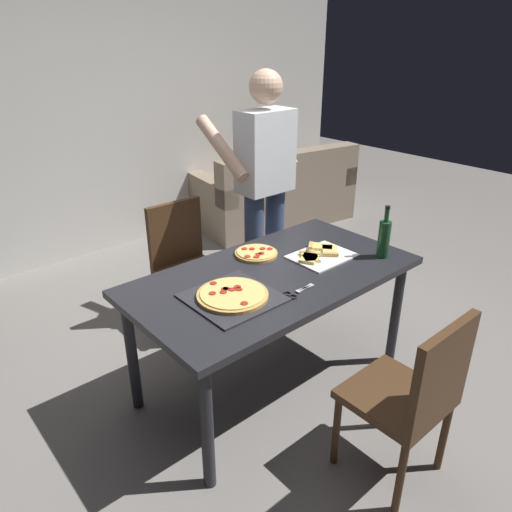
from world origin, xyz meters
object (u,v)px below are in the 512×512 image
at_px(kitchen_scissors, 295,293).
at_px(second_pizza_plain, 256,253).
at_px(wine_bottle, 384,238).
at_px(chair_far_side, 185,258).
at_px(pepperoni_pizza_on_tray, 232,296).
at_px(chair_near_camera, 414,392).
at_px(couch, 276,197).
at_px(person_serving_pizza, 264,184).
at_px(dining_table, 274,285).

xyz_separation_m(kitchen_scissors, second_pizza_plain, (0.16, 0.48, 0.01)).
height_order(wine_bottle, kitchen_scissors, wine_bottle).
xyz_separation_m(chair_far_side, kitchen_scissors, (-0.08, -1.16, 0.24)).
height_order(pepperoni_pizza_on_tray, kitchen_scissors, pepperoni_pizza_on_tray).
relative_size(chair_near_camera, chair_far_side, 1.00).
xyz_separation_m(chair_near_camera, couch, (1.89, 2.90, -0.21)).
height_order(chair_far_side, second_pizza_plain, chair_far_side).
bearing_deg(person_serving_pizza, kitchen_scissors, -123.47).
xyz_separation_m(chair_near_camera, kitchen_scissors, (-0.08, 0.68, 0.24)).
distance_m(pepperoni_pizza_on_tray, kitchen_scissors, 0.32).
bearing_deg(person_serving_pizza, couch, 43.79).
distance_m(pepperoni_pizza_on_tray, second_pizza_plain, 0.53).
distance_m(dining_table, chair_far_side, 0.93).
height_order(person_serving_pizza, wine_bottle, person_serving_pizza).
bearing_deg(couch, chair_near_camera, -123.07).
xyz_separation_m(person_serving_pizza, pepperoni_pizza_on_tray, (-0.89, -0.77, -0.23)).
bearing_deg(second_pizza_plain, wine_bottle, -42.75).
distance_m(kitchen_scissors, second_pizza_plain, 0.51).
distance_m(dining_table, wine_bottle, 0.71).
distance_m(chair_far_side, pepperoni_pizza_on_tray, 1.08).
xyz_separation_m(chair_far_side, couch, (1.89, 1.07, -0.21)).
bearing_deg(chair_far_side, chair_near_camera, -90.00).
distance_m(pepperoni_pizza_on_tray, wine_bottle, 1.00).
xyz_separation_m(chair_far_side, second_pizza_plain, (0.08, -0.68, 0.25)).
bearing_deg(chair_far_side, pepperoni_pizza_on_tray, -109.33).
distance_m(dining_table, pepperoni_pizza_on_tray, 0.37).
relative_size(couch, second_pizza_plain, 7.09).
height_order(chair_near_camera, kitchen_scissors, chair_near_camera).
bearing_deg(wine_bottle, kitchen_scissors, 178.14).
distance_m(couch, wine_bottle, 2.64).
height_order(wine_bottle, second_pizza_plain, wine_bottle).
relative_size(couch, kitchen_scissors, 9.37).
relative_size(person_serving_pizza, wine_bottle, 5.54).
bearing_deg(second_pizza_plain, chair_near_camera, -93.97).
bearing_deg(person_serving_pizza, pepperoni_pizza_on_tray, -139.26).
height_order(chair_near_camera, person_serving_pizza, person_serving_pizza).
bearing_deg(dining_table, person_serving_pizza, 52.00).
bearing_deg(pepperoni_pizza_on_tray, person_serving_pizza, 40.74).
bearing_deg(wine_bottle, chair_near_camera, -133.84).
xyz_separation_m(couch, person_serving_pizza, (-1.35, -1.29, 0.70)).
bearing_deg(chair_far_side, kitchen_scissors, -93.75).
bearing_deg(dining_table, second_pizza_plain, 71.56).
height_order(chair_far_side, couch, chair_far_side).
bearing_deg(kitchen_scissors, wine_bottle, -1.86).
xyz_separation_m(pepperoni_pizza_on_tray, kitchen_scissors, (0.27, -0.17, -0.01)).
relative_size(chair_far_side, person_serving_pizza, 0.51).
relative_size(dining_table, person_serving_pizza, 0.92).
bearing_deg(wine_bottle, second_pizza_plain, 137.25).
bearing_deg(chair_far_side, dining_table, -90.00).
bearing_deg(chair_near_camera, pepperoni_pizza_on_tray, 112.25).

